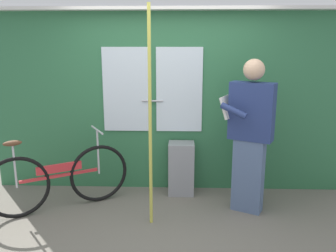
{
  "coord_description": "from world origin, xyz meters",
  "views": [
    {
      "loc": [
        0.16,
        -3.52,
        1.98
      ],
      "look_at": [
        0.03,
        0.47,
        1.03
      ],
      "focal_mm": 38.06,
      "sensor_mm": 36.0,
      "label": 1
    }
  ],
  "objects": [
    {
      "name": "ground_plane",
      "position": [
        0.0,
        0.0,
        -0.02
      ],
      "size": [
        5.72,
        3.9,
        0.04
      ],
      "primitive_type": "cube",
      "color": "#666056"
    },
    {
      "name": "train_door_wall",
      "position": [
        -0.01,
        1.14,
        1.25
      ],
      "size": [
        4.72,
        0.28,
        2.4
      ],
      "color": "#2D6B42",
      "rests_on": "ground_plane"
    },
    {
      "name": "trash_bin_by_wall",
      "position": [
        0.18,
        0.93,
        0.35
      ],
      "size": [
        0.33,
        0.28,
        0.7
      ],
      "primitive_type": "cube",
      "color": "gray",
      "rests_on": "ground_plane"
    },
    {
      "name": "bicycle_near_door",
      "position": [
        -1.27,
        0.42,
        0.39
      ],
      "size": [
        1.49,
        0.88,
        0.95
      ],
      "rotation": [
        0.0,
        0.0,
        0.52
      ],
      "color": "black",
      "rests_on": "ground_plane"
    },
    {
      "name": "passenger_reading_newspaper",
      "position": [
        0.97,
        0.47,
        0.95
      ],
      "size": [
        0.64,
        0.6,
        1.8
      ],
      "rotation": [
        0.0,
        0.0,
        2.68
      ],
      "color": "slate",
      "rests_on": "ground_plane"
    },
    {
      "name": "handrail_pole",
      "position": [
        -0.15,
        0.12,
        1.18
      ],
      "size": [
        0.04,
        0.04,
        2.36
      ],
      "primitive_type": "cylinder",
      "color": "#C6C14C",
      "rests_on": "ground_plane"
    }
  ]
}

